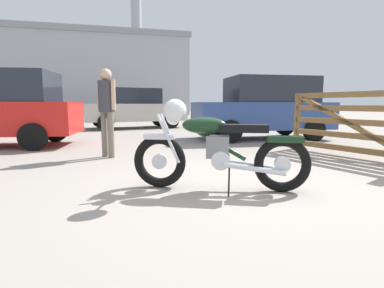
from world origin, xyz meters
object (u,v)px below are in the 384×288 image
at_px(timber_gate, 363,121).
at_px(blue_hatchback_right, 135,108).
at_px(vintage_motorcycle, 215,149).
at_px(white_estate_far, 264,107).
at_px(bystander, 107,104).

bearing_deg(timber_gate, blue_hatchback_right, 5.10).
distance_m(vintage_motorcycle, white_estate_far, 5.73).
xyz_separation_m(bystander, white_estate_far, (4.35, 2.23, -0.10)).
distance_m(vintage_motorcycle, blue_hatchback_right, 9.92).
distance_m(bystander, blue_hatchback_right, 7.36).
relative_size(white_estate_far, blue_hatchback_right, 0.89).
xyz_separation_m(timber_gate, bystander, (-4.59, 1.23, 0.32)).
height_order(bystander, white_estate_far, white_estate_far).
relative_size(bystander, blue_hatchback_right, 0.37).
relative_size(vintage_motorcycle, bystander, 1.19).
xyz_separation_m(timber_gate, white_estate_far, (-0.24, 3.46, 0.21)).
bearing_deg(vintage_motorcycle, bystander, -41.91).
xyz_separation_m(white_estate_far, blue_hatchback_right, (-3.48, 5.07, -0.08)).
height_order(timber_gate, bystander, bystander).
distance_m(timber_gate, blue_hatchback_right, 9.31).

